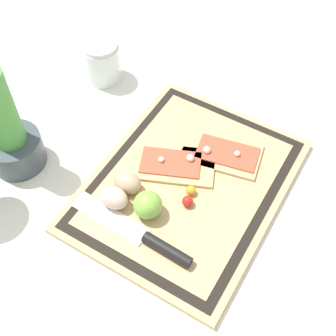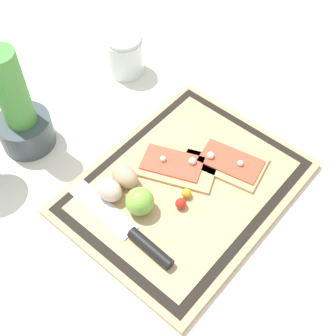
{
  "view_description": "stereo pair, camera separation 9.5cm",
  "coord_description": "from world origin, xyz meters",
  "px_view_note": "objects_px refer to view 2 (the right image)",
  "views": [
    {
      "loc": [
        -0.48,
        -0.24,
        0.8
      ],
      "look_at": [
        0.0,
        0.05,
        0.03
      ],
      "focal_mm": 50.0,
      "sensor_mm": 36.0,
      "label": 1
    },
    {
      "loc": [
        -0.43,
        -0.32,
        0.8
      ],
      "look_at": [
        0.0,
        0.05,
        0.03
      ],
      "focal_mm": 50.0,
      "sensor_mm": 36.0,
      "label": 2
    }
  ],
  "objects_px": {
    "knife": "(136,236)",
    "pizza_slice_near": "(226,161)",
    "cherry_tomato_yellow": "(186,193)",
    "pizza_slice_far": "(177,165)",
    "egg_pink": "(109,190)",
    "lime": "(140,201)",
    "sauce_jar": "(125,57)",
    "herb_pot": "(20,115)",
    "egg_brown": "(125,176)",
    "cherry_tomato_red": "(181,204)"
  },
  "relations": [
    {
      "from": "knife",
      "to": "pizza_slice_near",
      "type": "bearing_deg",
      "value": -4.98
    },
    {
      "from": "pizza_slice_near",
      "to": "cherry_tomato_yellow",
      "type": "relative_size",
      "value": 9.0
    },
    {
      "from": "pizza_slice_far",
      "to": "egg_pink",
      "type": "bearing_deg",
      "value": 158.87
    },
    {
      "from": "pizza_slice_near",
      "to": "lime",
      "type": "height_order",
      "value": "lime"
    },
    {
      "from": "pizza_slice_far",
      "to": "egg_pink",
      "type": "height_order",
      "value": "egg_pink"
    },
    {
      "from": "knife",
      "to": "egg_pink",
      "type": "bearing_deg",
      "value": 71.03
    },
    {
      "from": "egg_pink",
      "to": "cherry_tomato_yellow",
      "type": "height_order",
      "value": "egg_pink"
    },
    {
      "from": "lime",
      "to": "sauce_jar",
      "type": "height_order",
      "value": "sauce_jar"
    },
    {
      "from": "knife",
      "to": "herb_pot",
      "type": "bearing_deg",
      "value": 85.2
    },
    {
      "from": "pizza_slice_far",
      "to": "egg_brown",
      "type": "bearing_deg",
      "value": 151.96
    },
    {
      "from": "egg_pink",
      "to": "herb_pot",
      "type": "height_order",
      "value": "herb_pot"
    },
    {
      "from": "cherry_tomato_yellow",
      "to": "knife",
      "type": "bearing_deg",
      "value": 174.95
    },
    {
      "from": "cherry_tomato_red",
      "to": "herb_pot",
      "type": "bearing_deg",
      "value": 102.04
    },
    {
      "from": "pizza_slice_near",
      "to": "cherry_tomato_red",
      "type": "bearing_deg",
      "value": 178.75
    },
    {
      "from": "egg_pink",
      "to": "cherry_tomato_yellow",
      "type": "distance_m",
      "value": 0.15
    },
    {
      "from": "lime",
      "to": "knife",
      "type": "bearing_deg",
      "value": -144.54
    },
    {
      "from": "cherry_tomato_red",
      "to": "cherry_tomato_yellow",
      "type": "bearing_deg",
      "value": 15.29
    },
    {
      "from": "lime",
      "to": "herb_pot",
      "type": "relative_size",
      "value": 0.22
    },
    {
      "from": "pizza_slice_far",
      "to": "knife",
      "type": "bearing_deg",
      "value": -164.32
    },
    {
      "from": "lime",
      "to": "sauce_jar",
      "type": "distance_m",
      "value": 0.42
    },
    {
      "from": "pizza_slice_near",
      "to": "egg_pink",
      "type": "bearing_deg",
      "value": 149.86
    },
    {
      "from": "pizza_slice_near",
      "to": "herb_pot",
      "type": "bearing_deg",
      "value": 121.15
    },
    {
      "from": "pizza_slice_near",
      "to": "egg_pink",
      "type": "distance_m",
      "value": 0.25
    },
    {
      "from": "egg_pink",
      "to": "lime",
      "type": "relative_size",
      "value": 1.05
    },
    {
      "from": "egg_pink",
      "to": "pizza_slice_far",
      "type": "bearing_deg",
      "value": -21.13
    },
    {
      "from": "lime",
      "to": "cherry_tomato_red",
      "type": "height_order",
      "value": "lime"
    },
    {
      "from": "egg_pink",
      "to": "lime",
      "type": "bearing_deg",
      "value": -76.04
    },
    {
      "from": "pizza_slice_far",
      "to": "herb_pot",
      "type": "bearing_deg",
      "value": 116.3
    },
    {
      "from": "pizza_slice_near",
      "to": "lime",
      "type": "bearing_deg",
      "value": 163.52
    },
    {
      "from": "egg_brown",
      "to": "knife",
      "type": "bearing_deg",
      "value": -127.65
    },
    {
      "from": "lime",
      "to": "cherry_tomato_yellow",
      "type": "distance_m",
      "value": 0.1
    },
    {
      "from": "egg_brown",
      "to": "lime",
      "type": "relative_size",
      "value": 1.05
    },
    {
      "from": "knife",
      "to": "lime",
      "type": "xyz_separation_m",
      "value": [
        0.05,
        0.04,
        0.02
      ]
    },
    {
      "from": "pizza_slice_far",
      "to": "sauce_jar",
      "type": "relative_size",
      "value": 1.79
    },
    {
      "from": "pizza_slice_near",
      "to": "herb_pot",
      "type": "relative_size",
      "value": 0.72
    },
    {
      "from": "egg_pink",
      "to": "cherry_tomato_yellow",
      "type": "relative_size",
      "value": 2.93
    },
    {
      "from": "knife",
      "to": "cherry_tomato_yellow",
      "type": "xyz_separation_m",
      "value": [
        0.13,
        -0.01,
        0.0
      ]
    },
    {
      "from": "pizza_slice_far",
      "to": "sauce_jar",
      "type": "height_order",
      "value": "sauce_jar"
    },
    {
      "from": "cherry_tomato_yellow",
      "to": "sauce_jar",
      "type": "distance_m",
      "value": 0.41
    },
    {
      "from": "knife",
      "to": "herb_pot",
      "type": "relative_size",
      "value": 1.05
    },
    {
      "from": "cherry_tomato_yellow",
      "to": "sauce_jar",
      "type": "bearing_deg",
      "value": 60.63
    },
    {
      "from": "herb_pot",
      "to": "sauce_jar",
      "type": "xyz_separation_m",
      "value": [
        0.31,
        -0.0,
        -0.04
      ]
    },
    {
      "from": "egg_pink",
      "to": "sauce_jar",
      "type": "distance_m",
      "value": 0.38
    },
    {
      "from": "egg_pink",
      "to": "lime",
      "type": "distance_m",
      "value": 0.07
    },
    {
      "from": "knife",
      "to": "cherry_tomato_yellow",
      "type": "distance_m",
      "value": 0.13
    },
    {
      "from": "lime",
      "to": "cherry_tomato_yellow",
      "type": "bearing_deg",
      "value": -31.22
    },
    {
      "from": "pizza_slice_far",
      "to": "cherry_tomato_yellow",
      "type": "height_order",
      "value": "pizza_slice_far"
    },
    {
      "from": "sauce_jar",
      "to": "pizza_slice_far",
      "type": "bearing_deg",
      "value": -118.05
    },
    {
      "from": "cherry_tomato_red",
      "to": "herb_pot",
      "type": "xyz_separation_m",
      "value": [
        -0.08,
        0.37,
        0.06
      ]
    },
    {
      "from": "pizza_slice_far",
      "to": "cherry_tomato_red",
      "type": "relative_size",
      "value": 8.3
    }
  ]
}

